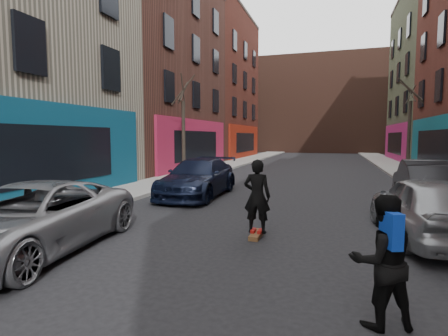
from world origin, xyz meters
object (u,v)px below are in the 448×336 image
Objects in this scene: parked_right_end at (434,188)px; parked_left_far at (30,218)px; skateboarder at (257,196)px; pedestrian at (382,260)px; tree_left_far at (183,117)px; parked_left_end at (198,177)px; parked_right_far at (426,207)px; skateboard at (257,235)px; tree_right_far at (410,117)px.

parked_left_far is at bearing 38.35° from parked_right_end.
pedestrian is at bearing 124.54° from skateboarder.
tree_left_far reaches higher than parked_left_far.
parked_left_end is 1.16× the size of parked_right_far.
tree_left_far is 3.81× the size of skateboarder.
skateboarder reaches higher than parked_left_far.
parked_left_far is at bearing 31.31° from skateboarder.
pedestrian reaches higher than parked_right_far.
skateboard is at bearing 93.89° from skateboarder.
tree_right_far reaches higher than skateboarder.
parked_right_end is at bearing -141.27° from skateboarder.
parked_right_far is at bearing -165.23° from skateboarder.
tree_left_far is 16.18m from pedestrian.
skateboarder is (3.36, -4.79, 0.22)m from parked_left_end.
skateboard is 0.49× the size of pedestrian.
parked_left_end is 5.86m from skateboarder.
skateboarder reaches higher than parked_right_end.
parked_left_end is at bearing -34.17° from parked_right_far.
pedestrian reaches higher than skateboard.
tree_left_far is 12.93m from parked_right_end.
parked_right_end is (7.80, -1.28, 0.10)m from parked_left_end.
parked_left_far is 6.38m from pedestrian.
tree_left_far is 1.28× the size of parked_right_end.
tree_right_far is at bearing 49.13° from parked_left_end.
tree_right_far is 1.57× the size of parked_right_far.
parked_right_end is at bearing -112.01° from parked_right_far.
skateboarder is 1.05× the size of pedestrian.
skateboarder is at bearing 93.89° from skateboard.
parked_left_end is (0.71, 7.24, 0.03)m from parked_left_far.
parked_left_end is 5.89m from skateboard.
tree_left_far is 12.44m from skateboard.
tree_left_far is 1.50× the size of parked_right_far.
tree_right_far is at bearing -110.17° from skateboarder.
parked_left_end is 9.85m from pedestrian.
parked_right_end is at bearing -31.58° from tree_left_far.
parked_right_far is at bearing -29.91° from parked_left_end.
tree_right_far is 20.01m from pedestrian.
parked_right_far is 4.49m from pedestrian.
skateboard is 0.90m from skateboarder.
parked_left_far is 8.46m from parked_right_far.
parked_left_far is 3.08× the size of pedestrian.
parked_right_far is 2.68m from parked_right_end.
tree_right_far reaches higher than parked_right_end.
tree_left_far is at bearing -57.61° from skateboarder.
parked_left_far is 1.00× the size of parked_left_end.
skateboarder is at bearing -110.49° from tree_right_far.
tree_right_far is 4.17× the size of pedestrian.
tree_left_far reaches higher than skateboard.
parked_right_far is 5.41× the size of skateboard.
parked_left_end is (-9.40, -11.36, -2.80)m from tree_right_far.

